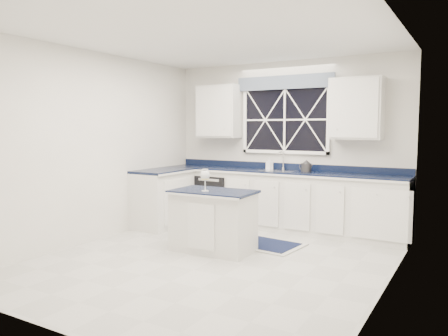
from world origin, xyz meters
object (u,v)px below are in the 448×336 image
Objects in this scene: wine_glass at (205,176)px; soap_bottle at (269,163)px; island at (213,220)px; dishwasher at (219,198)px; faucet at (283,160)px; kettle at (306,166)px.

soap_bottle reaches higher than wine_glass.
soap_bottle is (0.02, 1.73, 0.63)m from island.
wine_glass reaches higher than dishwasher.
dishwasher is at bearing -169.98° from faucet.
dishwasher is 4.21× the size of soap_bottle.
soap_bottle is (0.07, 1.85, 0.03)m from wine_glass.
soap_bottle reaches higher than island.
kettle reaches higher than dishwasher.
wine_glass is 1.48× the size of soap_bottle.
wine_glass is (0.83, -1.72, 0.59)m from dishwasher.
wine_glass is at bearing -64.31° from dishwasher.
dishwasher reaches higher than island.
kettle is (0.68, 1.65, 0.62)m from island.
faucet is at bearing 10.02° from dishwasher.
dishwasher is 3.20× the size of kettle.
dishwasher is at bearing 116.75° from island.
kettle is at bearing 67.64° from wine_glass.
wine_glass is at bearing -92.05° from soap_bottle.
kettle is at bearing 65.69° from island.
soap_bottle reaches higher than dishwasher.
soap_bottle is at bearing 87.48° from island.
kettle is at bearing -18.02° from faucet.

